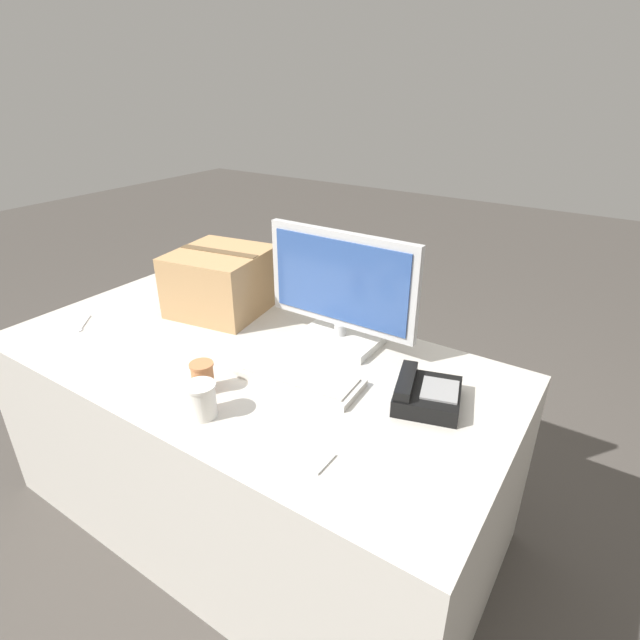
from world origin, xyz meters
TOP-DOWN VIEW (x-y plane):
  - ground_plane at (0.00, 0.00)m, footprint 12.00×12.00m
  - office_desk at (0.00, 0.00)m, footprint 1.80×0.90m
  - monitor at (0.22, 0.27)m, footprint 0.57×0.20m
  - keyboard at (0.23, -0.02)m, footprint 0.43×0.19m
  - desk_phone at (0.62, 0.09)m, footprint 0.23×0.24m
  - paper_cup_left at (0.03, -0.22)m, footprint 0.07×0.07m
  - paper_cup_right at (0.12, -0.31)m, footprint 0.09×0.09m
  - spoon at (-0.67, -0.17)m, footprint 0.10×0.12m
  - cardboard_box at (-0.33, 0.25)m, footprint 0.40×0.41m
  - sticky_note_pad at (0.48, -0.29)m, footprint 0.08×0.08m

SIDE VIEW (x-z plane):
  - ground_plane at x=0.00m, z-range 0.00..0.00m
  - office_desk at x=0.00m, z-range 0.00..0.71m
  - spoon at x=-0.67m, z-range 0.71..0.72m
  - sticky_note_pad at x=0.48m, z-range 0.71..0.72m
  - keyboard at x=0.23m, z-range 0.71..0.74m
  - desk_phone at x=0.62m, z-range 0.70..0.79m
  - paper_cup_left at x=0.03m, z-range 0.71..0.81m
  - paper_cup_right at x=0.12m, z-range 0.71..0.82m
  - cardboard_box at x=-0.33m, z-range 0.71..0.96m
  - monitor at x=0.22m, z-range 0.70..1.11m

